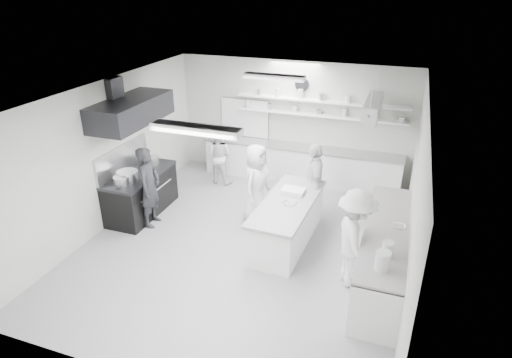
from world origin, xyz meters
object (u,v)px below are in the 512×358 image
(back_counter, at_px, (300,164))
(prep_island, at_px, (287,222))
(stove, at_px, (141,194))
(cook_stove, at_px, (149,187))
(cook_back, at_px, (219,156))
(right_counter, at_px, (384,254))

(back_counter, bearing_deg, prep_island, -80.81)
(stove, height_order, prep_island, stove)
(stove, bearing_deg, cook_stove, -36.67)
(prep_island, xyz_separation_m, cook_back, (-2.38, 2.11, 0.30))
(cook_stove, bearing_deg, right_counter, -100.32)
(right_counter, height_order, cook_stove, cook_stove)
(back_counter, xyz_separation_m, cook_stove, (-2.42, -3.16, 0.41))
(right_counter, xyz_separation_m, cook_stove, (-4.77, 0.24, 0.40))
(right_counter, relative_size, prep_island, 1.45)
(cook_stove, xyz_separation_m, cook_back, (0.50, 2.41, -0.15))
(stove, distance_m, prep_island, 3.36)
(cook_back, bearing_deg, right_counter, 150.50)
(cook_back, bearing_deg, back_counter, -156.44)
(stove, bearing_deg, cook_back, 64.54)
(stove, bearing_deg, right_counter, -6.52)
(right_counter, bearing_deg, cook_back, 148.14)
(back_counter, bearing_deg, right_counter, -55.35)
(back_counter, bearing_deg, cook_back, -158.81)
(stove, height_order, cook_stove, cook_stove)
(stove, relative_size, back_counter, 0.36)
(stove, relative_size, cook_stove, 1.04)
(back_counter, xyz_separation_m, right_counter, (2.35, -3.40, 0.01))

